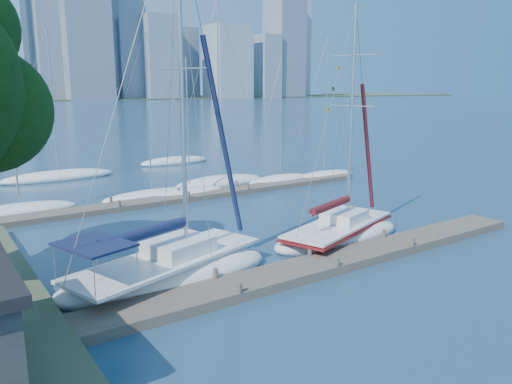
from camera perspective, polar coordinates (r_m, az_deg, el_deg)
ground at (r=22.82m, az=7.63°, el=-8.70°), size 700.00×700.00×0.00m
near_dock at (r=22.75m, az=7.65°, el=-8.23°), size 26.00×2.00×0.40m
far_dock at (r=36.61m, az=-6.87°, el=-0.46°), size 30.00×1.80×0.36m
sailboat_navy at (r=21.07m, az=-10.09°, el=-7.21°), size 9.88×5.75×15.60m
sailboat_maroon at (r=26.60m, az=9.49°, el=-3.54°), size 8.72×5.22×12.56m
bg_boat_0 at (r=35.14m, az=-25.34°, el=-1.96°), size 7.28×4.82×11.75m
bg_boat_1 at (r=37.18m, az=-11.82°, el=-0.36°), size 7.58×4.54×12.00m
bg_boat_2 at (r=37.54m, az=-7.59°, el=-0.10°), size 6.06×2.76×10.35m
bg_boat_3 at (r=41.20m, az=-4.13°, el=1.17°), size 8.46×4.19×15.08m
bg_boat_4 at (r=42.32m, az=2.81°, el=1.38°), size 6.44×2.51×10.64m
bg_boat_5 at (r=44.94m, az=7.80°, el=1.91°), size 7.06×3.68×12.48m
bg_boat_6 at (r=47.02m, az=-21.64°, el=1.66°), size 9.83×3.95×13.04m
bg_boat_7 at (r=53.54m, az=-9.26°, el=3.52°), size 7.83×5.20×13.85m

